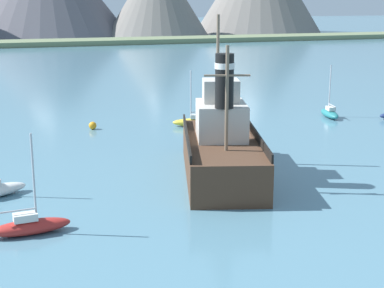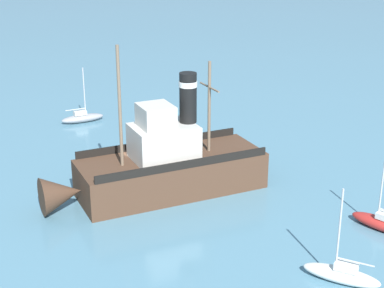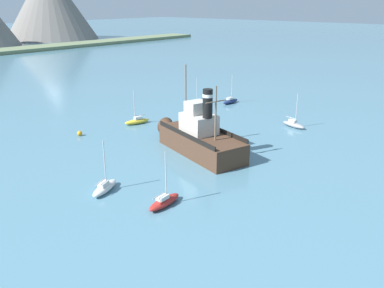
# 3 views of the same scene
# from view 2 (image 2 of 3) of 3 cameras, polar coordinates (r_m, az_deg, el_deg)

# --- Properties ---
(ground_plane) EXTENTS (600.00, 600.00, 0.00)m
(ground_plane) POSITION_cam_2_polar(r_m,az_deg,el_deg) (39.47, -4.44, -4.14)
(ground_plane) COLOR teal
(old_tugboat) EXTENTS (7.58, 14.77, 9.90)m
(old_tugboat) POSITION_cam_2_polar(r_m,az_deg,el_deg) (37.82, -2.88, -2.20)
(old_tugboat) COLOR #4C3323
(old_tugboat) RESTS_ON ground
(sailboat_red) EXTENTS (3.87, 1.40, 4.90)m
(sailboat_red) POSITION_cam_2_polar(r_m,az_deg,el_deg) (35.53, 18.00, -7.29)
(sailboat_red) COLOR #B22823
(sailboat_red) RESTS_ON ground
(sailboat_white) EXTENTS (3.94, 2.42, 4.90)m
(sailboat_white) POSITION_cam_2_polar(r_m,az_deg,el_deg) (30.16, 14.31, -12.10)
(sailboat_white) COLOR white
(sailboat_white) RESTS_ON ground
(sailboat_grey) EXTENTS (2.00, 3.95, 4.90)m
(sailboat_grey) POSITION_cam_2_polar(r_m,az_deg,el_deg) (53.13, -10.58, 2.55)
(sailboat_grey) COLOR gray
(sailboat_grey) RESTS_ON ground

